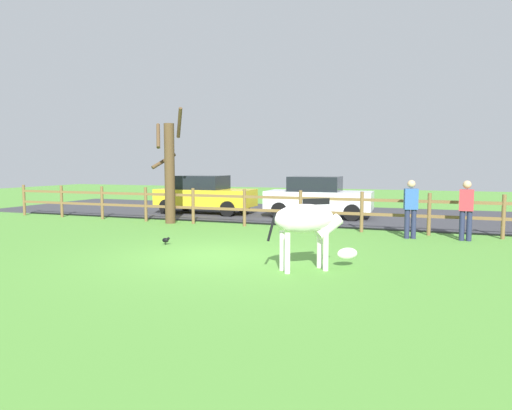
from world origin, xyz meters
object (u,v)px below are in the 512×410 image
at_px(visitor_left_of_tree, 411,206).
at_px(parked_car_white, 318,196).
at_px(visitor_right_of_tree, 466,208).
at_px(parked_car_yellow, 205,194).
at_px(bare_tree, 169,170).
at_px(zebra, 308,223).
at_px(crow_on_grass, 166,240).

bearing_deg(visitor_left_of_tree, parked_car_white, 132.10).
xyz_separation_m(parked_car_white, visitor_right_of_tree, (4.95, -3.80, 0.06)).
bearing_deg(parked_car_yellow, bare_tree, -86.70).
xyz_separation_m(bare_tree, visitor_left_of_tree, (8.09, -0.63, -0.96)).
height_order(parked_car_white, visitor_left_of_tree, visitor_left_of_tree).
distance_m(zebra, crow_on_grass, 4.50).
relative_size(bare_tree, zebra, 2.48).
bearing_deg(crow_on_grass, bare_tree, 119.45).
height_order(crow_on_grass, visitor_right_of_tree, visitor_right_of_tree).
xyz_separation_m(zebra, visitor_left_of_tree, (1.71, 4.84, -0.02)).
bearing_deg(visitor_left_of_tree, bare_tree, 175.51).
bearing_deg(zebra, crow_on_grass, 159.63).
bearing_deg(zebra, bare_tree, 139.33).
distance_m(crow_on_grass, visitor_left_of_tree, 6.78).
distance_m(parked_car_white, visitor_right_of_tree, 6.25).
bearing_deg(parked_car_white, visitor_left_of_tree, -47.90).
distance_m(zebra, visitor_left_of_tree, 5.14).
height_order(zebra, visitor_left_of_tree, visitor_left_of_tree).
height_order(bare_tree, visitor_left_of_tree, bare_tree).
relative_size(bare_tree, visitor_right_of_tree, 2.45).
xyz_separation_m(bare_tree, parked_car_white, (4.56, 3.27, -1.03)).
relative_size(crow_on_grass, visitor_left_of_tree, 0.13).
xyz_separation_m(bare_tree, zebra, (6.38, -5.48, -0.94)).
distance_m(bare_tree, visitor_right_of_tree, 9.57).
xyz_separation_m(bare_tree, crow_on_grass, (2.22, -3.94, -1.74)).
bearing_deg(parked_car_white, visitor_right_of_tree, -37.51).
height_order(crow_on_grass, parked_car_white, parked_car_white).
distance_m(bare_tree, visitor_left_of_tree, 8.17).
distance_m(bare_tree, crow_on_grass, 4.85).
relative_size(crow_on_grass, visitor_right_of_tree, 0.13).
bearing_deg(zebra, parked_car_white, 101.74).
relative_size(zebra, crow_on_grass, 7.54).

